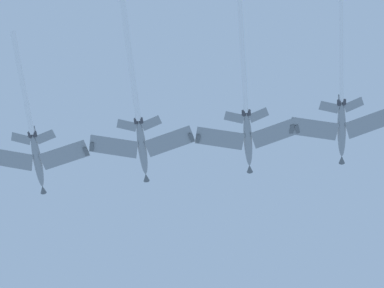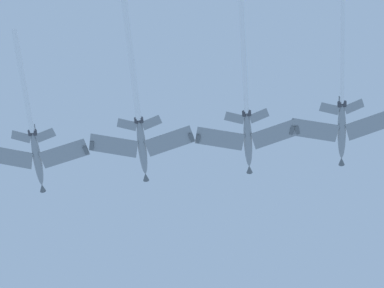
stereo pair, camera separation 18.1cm
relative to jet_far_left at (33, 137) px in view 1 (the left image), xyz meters
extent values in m
ellipsoid|color=gray|center=(3.85, 2.60, 2.19)|extent=(10.38, 7.72, 6.33)
cone|color=#595E60|center=(8.88, 5.99, 5.04)|extent=(2.29, 2.09, 1.77)
ellipsoid|color=black|center=(5.22, 3.52, 3.62)|extent=(2.98, 2.46, 2.01)
cube|color=gray|center=(0.32, 6.61, 1.76)|extent=(8.93, 8.51, 1.71)
cube|color=gray|center=(6.25, -2.18, 1.76)|extent=(6.22, 9.60, 1.71)
cube|color=#595E60|center=(8.28, -5.76, 1.74)|extent=(1.82, 1.23, 0.87)
cube|color=gray|center=(-1.18, 1.96, 0.06)|extent=(3.88, 3.55, 0.91)
cube|color=gray|center=(1.37, -1.82, 0.06)|extent=(2.62, 3.93, 0.91)
cube|color=#595E60|center=(-0.24, -0.16, 1.41)|extent=(2.89, 2.03, 3.55)
cylinder|color=#38383D|center=(-0.72, 0.06, -0.37)|extent=(1.48, 1.36, 1.15)
cylinder|color=#38383D|center=(-0.21, -0.69, -0.37)|extent=(1.48, 1.36, 1.15)
cylinder|color=white|center=(-8.32, -5.61, -4.82)|extent=(16.34, 11.48, 9.66)
ellipsoid|color=gray|center=(14.16, -14.77, 0.79)|extent=(10.53, 7.57, 6.17)
cone|color=#595E60|center=(19.29, -11.46, 3.54)|extent=(2.29, 2.07, 1.75)
ellipsoid|color=black|center=(15.56, -13.87, 2.20)|extent=(3.00, 2.42, 1.97)
cube|color=gray|center=(10.71, -10.69, 0.37)|extent=(8.86, 8.61, 1.66)
cube|color=#595E60|center=(8.22, -7.42, 0.35)|extent=(1.67, 1.71, 0.85)
cube|color=gray|center=(16.45, -19.60, 0.37)|extent=(6.08, 9.60, 1.66)
cube|color=#595E60|center=(18.40, -23.22, 0.35)|extent=(1.83, 1.21, 0.85)
cube|color=gray|center=(9.09, -15.32, -1.27)|extent=(3.87, 3.60, 0.89)
cube|color=gray|center=(11.56, -19.16, -1.27)|extent=(2.57, 3.92, 0.89)
cube|color=#595E60|center=(9.99, -17.45, 0.09)|extent=(2.90, 1.96, 3.54)
cylinder|color=#38383D|center=(9.50, -17.23, -1.69)|extent=(1.48, 1.34, 1.14)
cylinder|color=#38383D|center=(9.99, -17.99, -1.69)|extent=(1.48, 1.34, 1.14)
cylinder|color=white|center=(0.46, -23.59, -6.66)|extent=(19.20, 12.89, 10.76)
ellipsoid|color=gray|center=(25.31, -31.39, 1.63)|extent=(10.46, 7.48, 6.47)
cone|color=#595E60|center=(30.39, -28.14, 4.55)|extent=(2.30, 2.07, 1.78)
ellipsoid|color=black|center=(26.68, -30.51, 3.08)|extent=(2.99, 2.41, 2.03)
cube|color=gray|center=(21.88, -27.28, 1.19)|extent=(8.82, 8.60, 1.75)
cube|color=#595E60|center=(19.40, -24.00, 1.16)|extent=(1.66, 1.70, 0.89)
cube|color=gray|center=(27.59, -36.22, 1.19)|extent=(6.02, 9.59, 1.75)
cube|color=#595E60|center=(29.53, -39.85, 1.16)|extent=(1.81, 1.20, 0.89)
cube|color=gray|center=(20.29, -31.89, -0.56)|extent=(3.85, 3.59, 0.93)
cube|color=gray|center=(22.74, -35.73, -0.56)|extent=(2.54, 3.91, 0.93)
cube|color=#595E60|center=(21.15, -34.04, 0.79)|extent=(2.95, 1.97, 3.57)
cylinder|color=#38383D|center=(20.71, -33.79, -1.00)|extent=(1.48, 1.35, 1.16)
cylinder|color=#38383D|center=(21.19, -34.55, -1.00)|extent=(1.48, 1.35, 1.16)
cylinder|color=white|center=(10.39, -40.92, -7.09)|extent=(21.61, 14.25, 12.79)
ellipsoid|color=gray|center=(34.77, -46.44, 1.54)|extent=(10.58, 7.49, 6.15)
cone|color=#595E60|center=(39.94, -43.18, 4.29)|extent=(2.29, 2.06, 1.75)
ellipsoid|color=black|center=(36.18, -45.55, 2.95)|extent=(3.01, 2.41, 1.97)
cube|color=gray|center=(31.36, -42.33, 1.12)|extent=(8.83, 8.65, 1.66)
cube|color=#595E60|center=(28.90, -39.03, 1.11)|extent=(1.68, 1.71, 0.85)
cube|color=gray|center=(37.02, -51.29, 1.12)|extent=(6.02, 9.60, 1.66)
cube|color=gray|center=(29.70, -46.95, -0.50)|extent=(3.86, 3.61, 0.88)
cube|color=gray|center=(32.13, -50.80, -0.50)|extent=(2.54, 3.91, 0.88)
cube|color=#595E60|center=(30.58, -49.08, 0.86)|extent=(2.92, 1.93, 3.54)
cylinder|color=#38383D|center=(30.09, -48.86, -0.92)|extent=(1.48, 1.34, 1.14)
cylinder|color=#38383D|center=(30.57, -49.62, -0.92)|extent=(1.48, 1.34, 1.14)
cylinder|color=white|center=(21.88, -54.57, -5.41)|extent=(17.25, 11.27, 9.49)
camera|label=1|loc=(6.51, -32.72, -156.28)|focal=78.64mm
camera|label=2|loc=(6.40, -32.58, -156.28)|focal=78.64mm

